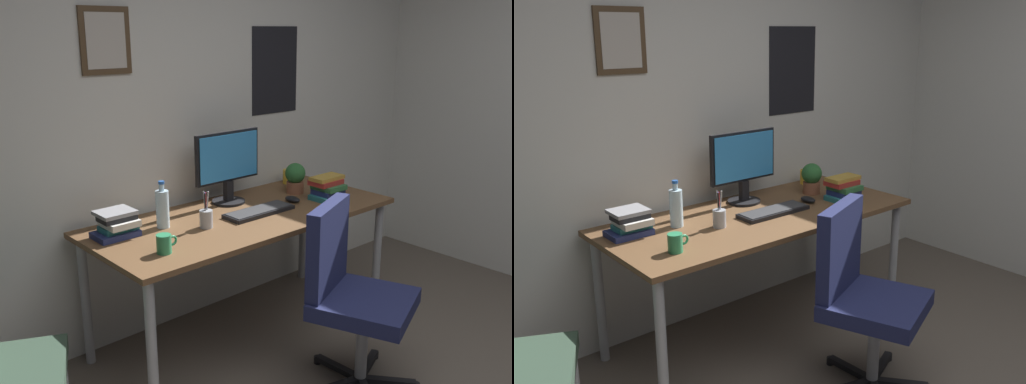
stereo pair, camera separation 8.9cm
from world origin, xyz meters
The scene contains 13 objects.
wall_back centered at (0.00, 2.15, 1.30)m, with size 4.40×0.10×2.60m.
desk centered at (0.09, 1.68, 0.68)m, with size 1.80×0.78×0.76m.
office_chair centered at (0.16, 0.96, 0.53)m, with size 0.59×0.60×0.95m.
monitor centered at (0.17, 1.91, 1.00)m, with size 0.46×0.20×0.43m.
keyboard centered at (0.16, 1.63, 0.77)m, with size 0.43×0.15×0.03m.
computer_mouse centered at (0.46, 1.66, 0.77)m, with size 0.06×0.11×0.04m.
water_bottle centered at (-0.37, 1.80, 0.86)m, with size 0.07×0.07×0.25m.
coffee_mug_near centered at (-0.57, 1.49, 0.80)m, with size 0.11×0.07×0.09m.
coffee_mug_far centered at (0.76, 1.98, 0.80)m, with size 0.12×0.08×0.10m.
potted_plant centered at (0.62, 1.79, 0.86)m, with size 0.13×0.13×0.19m.
pen_cup centered at (-0.21, 1.64, 0.81)m, with size 0.07×0.07×0.20m.
book_stack_left centered at (-0.62, 1.83, 0.82)m, with size 0.22×0.18×0.14m.
book_stack_right centered at (0.67, 1.56, 0.83)m, with size 0.21×0.17×0.14m.
Camera 1 is at (-1.91, -0.65, 1.77)m, focal length 39.95 mm.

